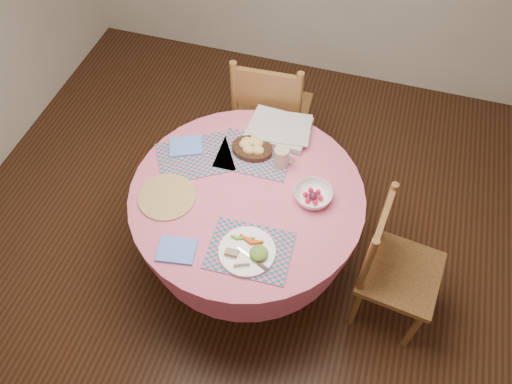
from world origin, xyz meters
TOP-DOWN VIEW (x-y plane):
  - ground at (0.00, 0.00)m, footprint 4.00×4.00m
  - room_envelope at (0.00, 0.00)m, footprint 4.01×4.01m
  - dining_table at (0.00, 0.00)m, footprint 1.24×1.24m
  - chair_right at (0.83, -0.05)m, footprint 0.45×0.47m
  - chair_back at (-0.10, 0.81)m, footprint 0.50×0.48m
  - placemat_front at (0.12, -0.32)m, footprint 0.41×0.32m
  - placemat_left at (-0.35, 0.15)m, footprint 0.50×0.46m
  - placemat_back at (-0.04, 0.27)m, footprint 0.40×0.31m
  - wicker_trivet at (-0.39, -0.15)m, footprint 0.30×0.30m
  - napkin_near at (-0.22, -0.43)m, footprint 0.20×0.17m
  - napkin_far at (-0.42, 0.20)m, footprint 0.22×0.20m
  - dinner_plate at (0.11, -0.34)m, footprint 0.27×0.27m
  - bread_bowl at (-0.06, 0.29)m, footprint 0.23×0.23m
  - latte_mug at (0.12, 0.24)m, footprint 0.12×0.08m
  - fruit_bowl at (0.34, 0.06)m, footprint 0.26×0.26m
  - newspaper_stack at (0.05, 0.47)m, footprint 0.37×0.29m

SIDE VIEW (x-z plane):
  - ground at x=0.00m, z-range 0.00..0.00m
  - chair_right at x=0.83m, z-range 0.02..0.94m
  - chair_back at x=-0.10m, z-range 0.02..1.05m
  - dining_table at x=0.00m, z-range 0.18..0.93m
  - placemat_front at x=0.12m, z-range 0.75..0.76m
  - placemat_left at x=-0.35m, z-range 0.75..0.76m
  - placemat_back at x=-0.04m, z-range 0.75..0.76m
  - wicker_trivet at x=-0.39m, z-range 0.75..0.76m
  - napkin_near at x=-0.22m, z-range 0.75..0.76m
  - napkin_far at x=-0.42m, z-range 0.76..0.77m
  - dinner_plate at x=0.11m, z-range 0.75..0.80m
  - newspaper_stack at x=0.05m, z-range 0.76..0.80m
  - fruit_bowl at x=0.34m, z-range 0.75..0.81m
  - bread_bowl at x=-0.06m, z-range 0.75..0.83m
  - latte_mug at x=0.12m, z-range 0.76..0.87m
  - room_envelope at x=0.00m, z-range 0.36..3.07m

